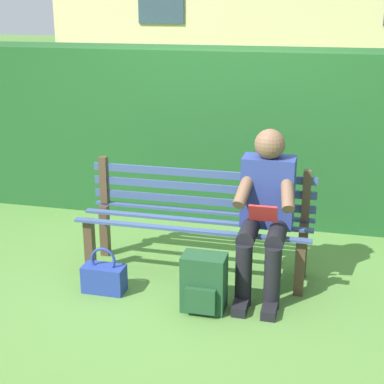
{
  "coord_description": "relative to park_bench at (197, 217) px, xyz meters",
  "views": [
    {
      "loc": [
        -0.98,
        4.03,
        2.04
      ],
      "look_at": [
        0.0,
        0.1,
        0.7
      ],
      "focal_mm": 54.25,
      "sensor_mm": 36.0,
      "label": 1
    }
  ],
  "objects": [
    {
      "name": "ground",
      "position": [
        0.0,
        0.07,
        -0.44
      ],
      "size": [
        60.0,
        60.0,
        0.0
      ],
      "primitive_type": "plane",
      "color": "#517F38"
    },
    {
      "name": "person_seated",
      "position": [
        -0.54,
        0.18,
        0.19
      ],
      "size": [
        0.44,
        0.73,
        1.18
      ],
      "color": "navy",
      "rests_on": "ground"
    },
    {
      "name": "hedge_backdrop",
      "position": [
        -0.06,
        -1.4,
        0.4
      ],
      "size": [
        6.59,
        0.79,
        1.7
      ],
      "color": "#1E5123",
      "rests_on": "ground"
    },
    {
      "name": "park_bench",
      "position": [
        0.0,
        0.0,
        0.0
      ],
      "size": [
        1.79,
        0.47,
        0.84
      ],
      "color": "#4C3828",
      "rests_on": "ground"
    },
    {
      "name": "backpack",
      "position": [
        -0.19,
        0.61,
        -0.24
      ],
      "size": [
        0.3,
        0.26,
        0.41
      ],
      "color": "#1E4728",
      "rests_on": "ground"
    },
    {
      "name": "handbag",
      "position": [
        0.58,
        0.53,
        -0.33
      ],
      "size": [
        0.31,
        0.16,
        0.35
      ],
      "color": "navy",
      "rests_on": "ground"
    }
  ]
}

